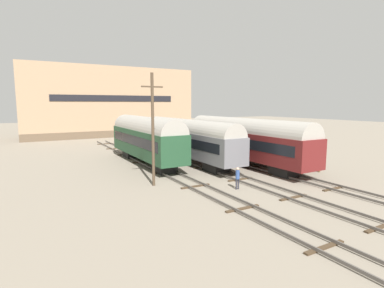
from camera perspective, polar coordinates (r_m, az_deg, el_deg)
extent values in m
plane|color=slate|center=(29.45, 5.51, -5.54)|extent=(200.00, 200.00, 0.00)
cube|color=#4C4742|center=(26.77, -3.95, -6.46)|extent=(0.08, 60.00, 0.16)
cube|color=#4C4742|center=(27.40, -1.23, -6.12)|extent=(0.08, 60.00, 0.16)
cube|color=#3D2D1E|center=(16.04, 23.91, -17.54)|extent=(2.60, 0.24, 0.10)
cube|color=#3D2D1E|center=(19.86, 9.59, -12.03)|extent=(2.60, 0.24, 0.10)
cube|color=#3D2D1E|center=(24.56, 0.64, -8.06)|extent=(2.60, 0.24, 0.10)
cube|color=#3D2D1E|center=(29.74, -5.21, -5.30)|extent=(2.60, 0.24, 0.10)
cube|color=#3D2D1E|center=(35.18, -9.26, -3.34)|extent=(2.60, 0.24, 0.10)
cube|color=#3D2D1E|center=(40.78, -12.21, -1.91)|extent=(2.60, 0.24, 0.10)
cube|color=#3D2D1E|center=(46.47, -14.43, -0.82)|extent=(2.60, 0.24, 0.10)
cube|color=#3D2D1E|center=(52.24, -16.16, 0.04)|extent=(2.60, 0.24, 0.10)
cube|color=#4C4742|center=(29.01, 4.35, -5.36)|extent=(0.08, 60.00, 0.16)
cube|color=#4C4742|center=(29.82, 6.65, -5.03)|extent=(0.08, 60.00, 0.16)
cube|color=#3D2D1E|center=(19.72, 32.18, -13.28)|extent=(2.60, 0.24, 0.10)
cube|color=#3D2D1E|center=(22.93, 18.72, -9.62)|extent=(2.60, 0.24, 0.10)
cube|color=#3D2D1E|center=(27.11, 9.18, -6.65)|extent=(2.60, 0.24, 0.10)
cube|color=#3D2D1E|center=(31.88, 2.40, -4.40)|extent=(2.60, 0.24, 0.10)
cube|color=#3D2D1E|center=(37.00, -2.53, -2.71)|extent=(2.60, 0.24, 0.10)
cube|color=#3D2D1E|center=(42.36, -6.23, -1.42)|extent=(2.60, 0.24, 0.10)
cube|color=#3D2D1E|center=(47.87, -9.08, -0.43)|extent=(2.60, 0.24, 0.10)
cube|color=#3D2D1E|center=(53.48, -11.34, 0.36)|extent=(2.60, 0.24, 0.10)
cube|color=#4C4742|center=(31.77, 11.31, -4.34)|extent=(0.08, 60.00, 0.16)
cube|color=#4C4742|center=(32.71, 13.22, -4.05)|extent=(0.08, 60.00, 0.16)
cube|color=#3D2D1E|center=(26.46, 25.47, -7.66)|extent=(2.60, 0.24, 0.10)
cube|color=#3D2D1E|center=(30.16, 16.08, -5.39)|extent=(2.60, 0.24, 0.10)
cube|color=#3D2D1E|center=(34.50, 8.95, -3.55)|extent=(2.60, 0.24, 0.10)
cube|color=#3D2D1E|center=(39.29, 3.49, -2.11)|extent=(2.60, 0.24, 0.10)
cube|color=#3D2D1E|center=(44.37, -0.74, -0.97)|extent=(2.60, 0.24, 0.10)
cube|color=#3D2D1E|center=(49.66, -4.08, -0.06)|extent=(2.60, 0.24, 0.10)
cube|color=#3D2D1E|center=(55.09, -6.77, 0.67)|extent=(2.60, 0.24, 0.10)
cube|color=black|center=(40.31, -5.00, -1.22)|extent=(1.80, 2.40, 1.00)
cube|color=black|center=(29.94, 4.70, -4.33)|extent=(1.80, 2.40, 1.00)
cube|color=slate|center=(34.71, -0.88, 0.39)|extent=(2.81, 18.57, 2.63)
cube|color=black|center=(34.68, -0.88, 0.91)|extent=(2.85, 17.08, 0.95)
cylinder|color=gray|center=(34.57, -0.89, 2.55)|extent=(2.67, 18.20, 2.67)
cube|color=black|center=(38.65, 4.05, -1.60)|extent=(1.80, 2.40, 1.00)
cube|color=black|center=(29.55, 17.17, -4.81)|extent=(1.80, 2.40, 1.00)
cube|color=#5B1919|center=(33.58, 9.79, 0.11)|extent=(3.07, 18.59, 2.71)
cube|color=black|center=(33.54, 9.81, 0.66)|extent=(3.11, 17.10, 0.98)
cylinder|color=gray|center=(33.43, 9.85, 2.41)|extent=(2.92, 18.21, 2.92)
cube|color=black|center=(38.82, -11.34, -1.69)|extent=(1.80, 2.40, 1.00)
cube|color=black|center=(29.70, -5.28, -4.43)|extent=(1.80, 2.40, 1.00)
cube|color=#1E4228|center=(33.91, -8.78, 0.32)|extent=(3.06, 15.28, 2.85)
cube|color=black|center=(33.87, -8.79, 0.90)|extent=(3.10, 14.06, 1.03)
cylinder|color=gray|center=(33.76, -8.83, 2.73)|extent=(2.90, 14.98, 2.90)
cube|color=brown|center=(35.94, 12.66, -1.65)|extent=(2.91, 14.79, 0.10)
cylinder|color=brown|center=(30.17, 20.07, -4.72)|extent=(0.20, 0.20, 0.95)
cylinder|color=brown|center=(32.17, 23.09, -4.12)|extent=(0.20, 0.20, 0.95)
cylinder|color=brown|center=(40.86, 4.44, -1.13)|extent=(0.20, 0.20, 0.95)
cylinder|color=brown|center=(42.36, 7.37, -0.86)|extent=(0.20, 0.20, 0.95)
cylinder|color=brown|center=(35.18, 11.06, -2.68)|extent=(0.20, 0.20, 0.95)
cylinder|color=brown|center=(36.91, 14.14, -2.29)|extent=(0.20, 0.20, 0.95)
cube|color=brown|center=(36.60, 12.28, -0.72)|extent=(1.40, 0.40, 0.06)
cube|color=brown|center=(36.69, 12.11, -0.29)|extent=(1.40, 0.06, 0.45)
cube|color=black|center=(36.24, 11.57, -1.15)|extent=(0.06, 0.40, 0.40)
cube|color=black|center=(37.03, 12.95, -1.00)|extent=(0.06, 0.40, 0.40)
cylinder|color=#282833|center=(24.01, 8.45, -7.60)|extent=(0.12, 0.12, 0.84)
cylinder|color=#282833|center=(24.13, 8.83, -7.53)|extent=(0.12, 0.12, 0.84)
cylinder|color=navy|center=(23.89, 8.68, -5.79)|extent=(0.32, 0.32, 0.70)
sphere|color=tan|center=(23.78, 8.70, -4.71)|extent=(0.23, 0.23, 0.23)
cylinder|color=#473828|center=(24.37, -7.46, 2.58)|extent=(0.24, 0.24, 9.15)
cube|color=#473828|center=(24.31, -7.61, 10.76)|extent=(1.80, 0.12, 0.12)
cube|color=brown|center=(67.38, -15.30, 2.28)|extent=(34.38, 10.65, 1.42)
cube|color=#9E7F60|center=(67.12, -15.51, 8.31)|extent=(34.38, 10.65, 12.74)
cube|color=black|center=(61.93, -14.28, 8.43)|extent=(24.07, 0.10, 1.20)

